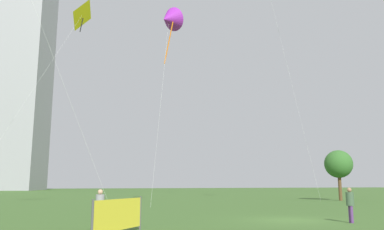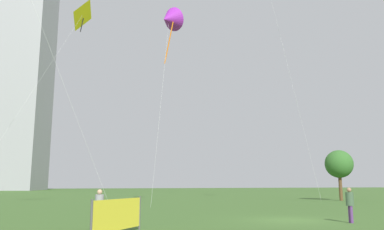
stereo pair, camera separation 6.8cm
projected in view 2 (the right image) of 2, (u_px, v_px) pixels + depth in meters
The scene contains 9 objects.
ground at pixel (290, 220), 19.95m from camera, with size 280.00×280.00×0.00m, color #3D6028.
person_standing_0 at pixel (350, 202), 18.75m from camera, with size 0.37×0.37×1.67m.
person_standing_1 at pixel (99, 206), 16.23m from camera, with size 0.36×0.36×1.62m.
kite_flying_0 at pixel (82, 16), 43.78m from camera, with size 10.81×5.63×21.68m.
kite_flying_1 at pixel (169, 19), 35.57m from camera, with size 3.20×3.02×17.97m.
park_tree_1 at pixel (339, 164), 43.64m from camera, with size 3.09×3.09×5.58m.
distant_highrise_0 at pixel (2, 66), 132.33m from camera, with size 17.15×25.28×82.71m, color #939399.
distant_highrise_1 at pixel (19, 19), 119.98m from camera, with size 18.89×19.03×103.75m, color #939399.
event_banner at pixel (118, 215), 14.50m from camera, with size 2.20×2.67×1.34m.
Camera 2 is at (-11.28, -17.94, 1.86)m, focal length 36.37 mm.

